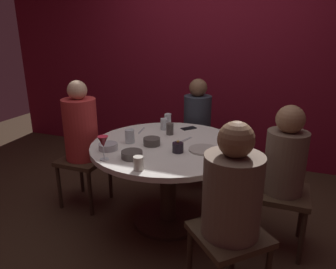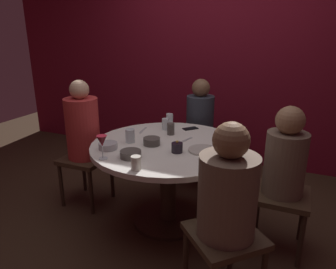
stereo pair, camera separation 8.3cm
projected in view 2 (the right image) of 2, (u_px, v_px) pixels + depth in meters
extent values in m
plane|color=#382619|center=(168.00, 220.00, 2.80)|extent=(8.00, 8.00, 0.00)
cube|color=maroon|center=(221.00, 57.00, 3.79)|extent=(6.00, 0.10, 2.60)
cylinder|color=silver|center=(168.00, 146.00, 2.58)|extent=(1.26, 1.26, 0.04)
cylinder|color=#332319|center=(168.00, 186.00, 2.69)|extent=(0.14, 0.14, 0.68)
cylinder|color=#2D2116|center=(168.00, 219.00, 2.80)|extent=(0.60, 0.60, 0.03)
cube|color=#3F2D1E|center=(85.00, 159.00, 2.98)|extent=(0.40, 0.40, 0.04)
cylinder|color=#B22D2D|center=(83.00, 128.00, 2.88)|extent=(0.30, 0.30, 0.56)
sphere|color=tan|center=(79.00, 90.00, 2.77)|extent=(0.17, 0.17, 0.17)
cylinder|color=#332319|center=(61.00, 185.00, 2.97)|extent=(0.04, 0.04, 0.43)
cylinder|color=#332319|center=(91.00, 192.00, 2.84)|extent=(0.04, 0.04, 0.43)
cylinder|color=#332319|center=(84.00, 171.00, 3.26)|extent=(0.04, 0.04, 0.43)
cylinder|color=#332319|center=(112.00, 177.00, 3.14)|extent=(0.04, 0.04, 0.43)
cube|color=#3F2D1E|center=(199.00, 142.00, 3.41)|extent=(0.40, 0.40, 0.04)
cylinder|color=#2D333D|center=(200.00, 119.00, 3.32)|extent=(0.29, 0.29, 0.49)
sphere|color=brown|center=(201.00, 88.00, 3.22)|extent=(0.19, 0.19, 0.19)
cylinder|color=#332319|center=(189.00, 155.00, 3.69)|extent=(0.04, 0.04, 0.43)
cylinder|color=#332319|center=(179.00, 166.00, 3.39)|extent=(0.04, 0.04, 0.43)
cylinder|color=#332319|center=(218.00, 159.00, 3.56)|extent=(0.04, 0.04, 0.43)
cylinder|color=#332319|center=(209.00, 171.00, 3.27)|extent=(0.04, 0.04, 0.43)
cube|color=#3F2D1E|center=(281.00, 195.00, 2.32)|extent=(0.40, 0.40, 0.04)
cylinder|color=brown|center=(285.00, 164.00, 2.24)|extent=(0.29, 0.29, 0.46)
sphere|color=#8C6647|center=(290.00, 120.00, 2.14)|extent=(0.20, 0.20, 0.20)
cylinder|color=#332319|center=(302.00, 216.00, 2.48)|extent=(0.04, 0.04, 0.43)
cylinder|color=#332319|center=(258.00, 207.00, 2.61)|extent=(0.04, 0.04, 0.43)
cylinder|color=#332319|center=(301.00, 241.00, 2.18)|extent=(0.04, 0.04, 0.43)
cylinder|color=#332319|center=(251.00, 230.00, 2.31)|extent=(0.04, 0.04, 0.43)
cube|color=#3F2D1E|center=(225.00, 236.00, 1.86)|extent=(0.57, 0.57, 0.04)
cylinder|color=brown|center=(227.00, 196.00, 1.78)|extent=(0.48, 0.48, 0.49)
sphere|color=brown|center=(231.00, 140.00, 1.68)|extent=(0.20, 0.20, 0.20)
cylinder|color=#332319|center=(231.00, 245.00, 2.15)|extent=(0.04, 0.04, 0.43)
cylinder|color=#332319|center=(186.00, 257.00, 2.03)|extent=(0.04, 0.04, 0.43)
cylinder|color=black|center=(177.00, 148.00, 2.39)|extent=(0.09, 0.09, 0.07)
sphere|color=#F9D159|center=(177.00, 142.00, 2.37)|extent=(0.02, 0.02, 0.02)
cylinder|color=silver|center=(103.00, 158.00, 2.28)|extent=(0.06, 0.06, 0.01)
cylinder|color=silver|center=(103.00, 152.00, 2.26)|extent=(0.01, 0.01, 0.09)
cone|color=maroon|center=(102.00, 141.00, 2.23)|extent=(0.08, 0.08, 0.08)
cylinder|color=#B2ADA3|center=(203.00, 150.00, 2.42)|extent=(0.23, 0.23, 0.01)
cube|color=black|center=(190.00, 128.00, 2.96)|extent=(0.14, 0.15, 0.01)
cylinder|color=#B7B7BC|center=(108.00, 146.00, 2.46)|extent=(0.15, 0.15, 0.05)
cylinder|color=#4C4742|center=(131.00, 154.00, 2.29)|extent=(0.15, 0.15, 0.05)
cylinder|color=#4C4742|center=(152.00, 141.00, 2.54)|extent=(0.14, 0.14, 0.06)
cylinder|color=silver|center=(165.00, 124.00, 2.93)|extent=(0.06, 0.06, 0.11)
cylinder|color=beige|center=(137.00, 163.00, 2.09)|extent=(0.07, 0.07, 0.09)
cylinder|color=silver|center=(170.00, 119.00, 3.07)|extent=(0.07, 0.07, 0.11)
cylinder|color=silver|center=(130.00, 136.00, 2.60)|extent=(0.08, 0.08, 0.11)
cylinder|color=#B2ADA3|center=(238.00, 144.00, 2.41)|extent=(0.06, 0.06, 0.12)
cylinder|color=#4C4742|center=(171.00, 129.00, 2.79)|extent=(0.06, 0.06, 0.10)
cube|color=#B7B7BC|center=(185.00, 140.00, 2.65)|extent=(0.06, 0.18, 0.01)
cube|color=#B7B7BC|center=(143.00, 130.00, 2.91)|extent=(0.05, 0.18, 0.01)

